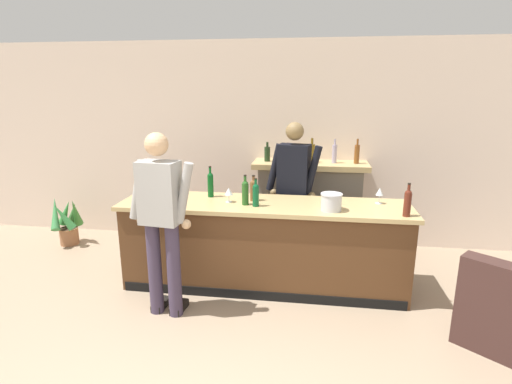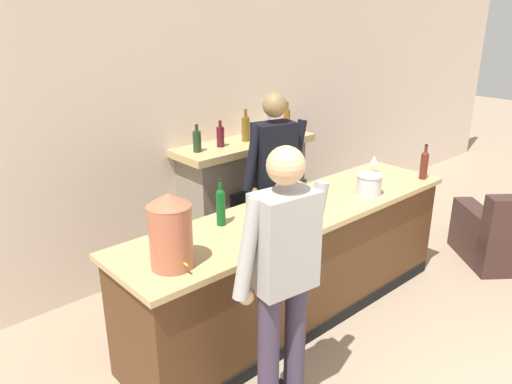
% 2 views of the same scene
% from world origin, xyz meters
% --- Properties ---
extents(wall_back_panel, '(12.00, 0.07, 2.75)m').
position_xyz_m(wall_back_panel, '(0.00, 3.75, 1.38)').
color(wall_back_panel, beige).
rests_on(wall_back_panel, ground_plane).
extents(bar_counter, '(3.06, 0.75, 0.95)m').
position_xyz_m(bar_counter, '(0.12, 2.31, 0.48)').
color(bar_counter, '#50311A').
rests_on(bar_counter, ground_plane).
extents(fireplace_stone, '(1.49, 0.52, 1.50)m').
position_xyz_m(fireplace_stone, '(0.58, 3.49, 0.61)').
color(fireplace_stone, gray).
rests_on(fireplace_stone, ground_plane).
extents(potted_plant_corner, '(0.47, 0.46, 0.68)m').
position_xyz_m(potted_plant_corner, '(-2.74, 3.12, 0.33)').
color(potted_plant_corner, '#996240').
rests_on(potted_plant_corner, ground_plane).
extents(person_customer, '(0.66, 0.34, 1.75)m').
position_xyz_m(person_customer, '(-0.75, 1.61, 0.97)').
color(person_customer, '#3F3449').
rests_on(person_customer, ground_plane).
extents(person_bartender, '(0.65, 0.36, 1.75)m').
position_xyz_m(person_bartender, '(0.39, 2.87, 0.97)').
color(person_bartender, black).
rests_on(person_bartender, ground_plane).
extents(copper_dispenser, '(0.27, 0.30, 0.48)m').
position_xyz_m(copper_dispenser, '(-1.11, 2.19, 1.19)').
color(copper_dispenser, '#B86245').
rests_on(copper_dispenser, bar_counter).
extents(ice_bucket_steel, '(0.22, 0.22, 0.17)m').
position_xyz_m(ice_bucket_steel, '(0.81, 2.15, 1.03)').
color(ice_bucket_steel, silver).
rests_on(ice_bucket_steel, bar_counter).
extents(wine_bottle_cabernet_heavy, '(0.07, 0.07, 0.32)m').
position_xyz_m(wine_bottle_cabernet_heavy, '(1.51, 2.06, 1.09)').
color(wine_bottle_cabernet_heavy, '#552115').
rests_on(wine_bottle_cabernet_heavy, bar_counter).
extents(wine_bottle_burgundy_dark, '(0.08, 0.08, 0.28)m').
position_xyz_m(wine_bottle_burgundy_dark, '(-0.01, 2.39, 1.07)').
color(wine_bottle_burgundy_dark, brown).
rests_on(wine_bottle_burgundy_dark, bar_counter).
extents(wine_bottle_merlot_tall, '(0.07, 0.07, 0.30)m').
position_xyz_m(wine_bottle_merlot_tall, '(0.04, 2.18, 1.08)').
color(wine_bottle_merlot_tall, '#0D4F29').
rests_on(wine_bottle_merlot_tall, bar_counter).
extents(wine_bottle_rose_blush, '(0.07, 0.07, 0.35)m').
position_xyz_m(wine_bottle_rose_blush, '(-0.51, 2.48, 1.10)').
color(wine_bottle_rose_blush, '#0D511C').
rests_on(wine_bottle_rose_blush, bar_counter).
extents(wine_bottle_chardonnay_pale, '(0.07, 0.07, 0.32)m').
position_xyz_m(wine_bottle_chardonnay_pale, '(-0.07, 2.23, 1.09)').
color(wine_bottle_chardonnay_pale, '#24551E').
rests_on(wine_bottle_chardonnay_pale, bar_counter).
extents(wine_glass_back_row, '(0.09, 0.09, 0.16)m').
position_xyz_m(wine_glass_back_row, '(-0.26, 2.29, 1.06)').
color(wine_glass_back_row, silver).
rests_on(wine_glass_back_row, bar_counter).
extents(wine_glass_by_dispenser, '(0.07, 0.07, 0.18)m').
position_xyz_m(wine_glass_by_dispenser, '(-1.03, 2.54, 1.07)').
color(wine_glass_by_dispenser, silver).
rests_on(wine_glass_by_dispenser, bar_counter).
extents(wine_glass_mid_counter, '(0.08, 0.08, 0.17)m').
position_xyz_m(wine_glass_mid_counter, '(1.31, 2.47, 1.07)').
color(wine_glass_mid_counter, silver).
rests_on(wine_glass_mid_counter, bar_counter).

